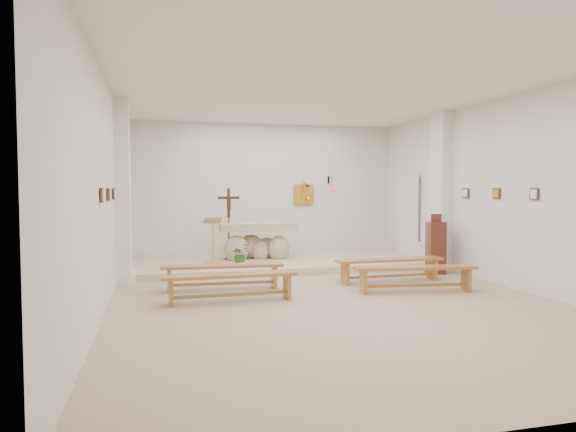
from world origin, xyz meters
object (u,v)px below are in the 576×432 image
object	(u,v)px
crucifix_stand	(229,218)
bench_left_front	(223,271)
bench_left_second	(231,281)
bench_right_front	(390,264)
lectern	(213,240)
donation_pedestal	(436,247)
altar	(257,244)
bench_right_second	(415,273)

from	to	relation	value
crucifix_stand	bench_left_front	bearing A→B (deg)	-101.82
bench_left_second	bench_right_front	bearing A→B (deg)	16.18
crucifix_stand	bench_right_front	xyz separation A→B (m)	(2.74, -2.90, -0.77)
lectern	bench_left_front	bearing A→B (deg)	-99.21
bench_left_second	donation_pedestal	bearing A→B (deg)	18.73
crucifix_stand	donation_pedestal	size ratio (longest dim) A/B	1.31
altar	bench_right_second	distance (m)	4.41
altar	lectern	bearing A→B (deg)	-155.21
donation_pedestal	altar	bearing A→B (deg)	157.10
altar	bench_left_front	distance (m)	3.10
donation_pedestal	bench_right_second	xyz separation A→B (m)	(-1.37, -1.68, -0.22)
bench_left_front	donation_pedestal	bearing A→B (deg)	11.33
crucifix_stand	bench_left_front	distance (m)	3.04
bench_left_front	bench_right_second	size ratio (longest dim) A/B	1.00
donation_pedestal	bench_right_second	bearing A→B (deg)	-119.60
bench_right_front	bench_right_second	distance (m)	1.02
bench_right_second	lectern	bearing A→B (deg)	140.72
lectern	bench_right_front	distance (m)	3.98
altar	donation_pedestal	size ratio (longest dim) A/B	1.42
altar	bench_left_second	bearing A→B (deg)	-105.90
altar	bench_right_front	distance (m)	3.54
bench_right_second	donation_pedestal	bearing A→B (deg)	58.47
bench_left_front	bench_right_second	distance (m)	3.40
lectern	bench_right_front	world-z (taller)	lectern
lectern	bench_left_front	distance (m)	2.40
donation_pedestal	bench_left_front	xyz separation A→B (m)	(-4.62, -0.66, -0.22)
altar	lectern	size ratio (longest dim) A/B	1.71
altar	crucifix_stand	xyz separation A→B (m)	(-0.66, 0.04, 0.61)
altar	lectern	xyz separation A→B (m)	(-1.09, -0.48, 0.17)
donation_pedestal	bench_left_front	distance (m)	4.67
bench_left_front	bench_right_front	xyz separation A→B (m)	(3.25, -0.00, 0.00)
bench_left_front	bench_left_second	size ratio (longest dim) A/B	1.00
crucifix_stand	bench_right_second	size ratio (longest dim) A/B	0.77
bench_left_second	altar	bearing A→B (deg)	72.00
crucifix_stand	bench_left_second	world-z (taller)	crucifix_stand
bench_right_front	bench_left_second	distance (m)	3.40
lectern	bench_left_second	bearing A→B (deg)	-98.66
lectern	donation_pedestal	distance (m)	4.86
donation_pedestal	lectern	bearing A→B (deg)	168.93
lectern	bench_right_front	size ratio (longest dim) A/B	0.49
crucifix_stand	lectern	bearing A→B (deg)	-131.21
crucifix_stand	bench_right_front	world-z (taller)	crucifix_stand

